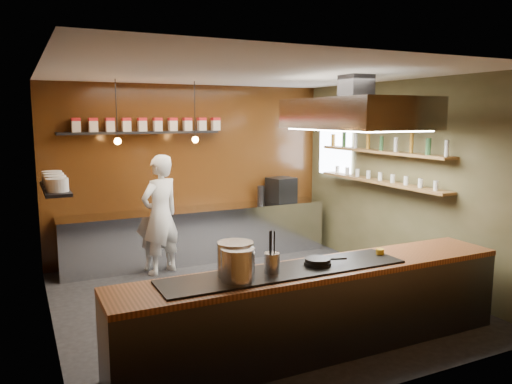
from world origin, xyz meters
TOP-DOWN VIEW (x-y plane):
  - floor at (0.00, 0.00)m, footprint 5.00×5.00m
  - back_wall at (0.00, 2.50)m, footprint 5.00×0.00m
  - left_wall at (-2.50, 0.00)m, footprint 0.00×5.00m
  - right_wall at (2.50, 0.00)m, footprint 0.00×5.00m
  - ceiling at (0.00, 0.00)m, footprint 5.00×5.00m
  - window_pane at (2.45, 1.70)m, footprint 0.00×1.00m
  - prep_counter at (0.00, 2.17)m, footprint 4.60×0.65m
  - pass_counter at (-0.00, -1.60)m, footprint 4.40×0.72m
  - tin_shelf at (-0.90, 2.36)m, footprint 2.60×0.26m
  - plate_shelf at (-2.34, 1.00)m, footprint 0.30×1.40m
  - bottle_shelf_upper at (2.34, 0.30)m, footprint 0.26×2.80m
  - bottle_shelf_lower at (2.34, 0.30)m, footprint 0.26×2.80m
  - extractor_hood at (1.30, -0.40)m, footprint 1.20×2.00m
  - pendant_left at (-1.40, 1.70)m, footprint 0.10×0.10m
  - pendant_right at (-0.20, 1.70)m, footprint 0.10×0.10m
  - storage_tins at (-0.75, 2.36)m, footprint 2.43×0.13m
  - plate_stacks at (-2.34, 1.00)m, footprint 0.26×1.16m
  - bottles at (2.34, 0.30)m, footprint 0.06×2.66m
  - wine_glasses at (2.34, 0.30)m, footprint 0.07×2.37m
  - stockpot_large at (-0.96, -1.68)m, footprint 0.37×0.37m
  - stockpot_small at (-0.92, -1.54)m, footprint 0.37×0.37m
  - utensil_crock at (-0.57, -1.62)m, footprint 0.20×0.20m
  - frying_pan at (-0.02, -1.59)m, footprint 0.45×0.29m
  - butter_jar at (0.83, -1.55)m, footprint 0.11×0.11m
  - espresso_machine at (1.63, 2.21)m, footprint 0.51×0.49m
  - chef at (-0.79, 1.72)m, footprint 0.81×0.70m

SIDE VIEW (x-z plane):
  - floor at x=0.00m, z-range 0.00..0.00m
  - prep_counter at x=0.00m, z-range 0.00..0.90m
  - pass_counter at x=0.00m, z-range 0.00..0.94m
  - chef at x=-0.79m, z-range 0.00..1.88m
  - butter_jar at x=0.83m, z-range 0.92..1.00m
  - frying_pan at x=-0.02m, z-range 0.94..1.01m
  - utensil_crock at x=-0.57m, z-range 0.94..1.14m
  - stockpot_large at x=-0.96m, z-range 0.94..1.25m
  - stockpot_small at x=-0.92m, z-range 0.94..1.27m
  - espresso_machine at x=1.63m, z-range 0.90..1.34m
  - bottle_shelf_lower at x=2.34m, z-range 1.43..1.47m
  - back_wall at x=0.00m, z-range -1.00..4.00m
  - left_wall at x=-2.50m, z-range -1.00..4.00m
  - right_wall at x=2.50m, z-range -1.00..4.00m
  - wine_glasses at x=2.34m, z-range 1.47..1.60m
  - plate_shelf at x=-2.34m, z-range 1.53..1.57m
  - plate_stacks at x=-2.34m, z-range 1.57..1.73m
  - window_pane at x=2.45m, z-range 1.40..2.40m
  - bottle_shelf_upper at x=2.34m, z-range 1.90..1.94m
  - bottles at x=2.34m, z-range 1.94..2.18m
  - pendant_left at x=-1.40m, z-range 1.68..2.63m
  - pendant_right at x=-0.20m, z-range 1.68..2.63m
  - tin_shelf at x=-0.90m, z-range 2.18..2.22m
  - storage_tins at x=-0.75m, z-range 2.22..2.44m
  - extractor_hood at x=1.30m, z-range 2.15..2.87m
  - ceiling at x=0.00m, z-range 3.00..3.00m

